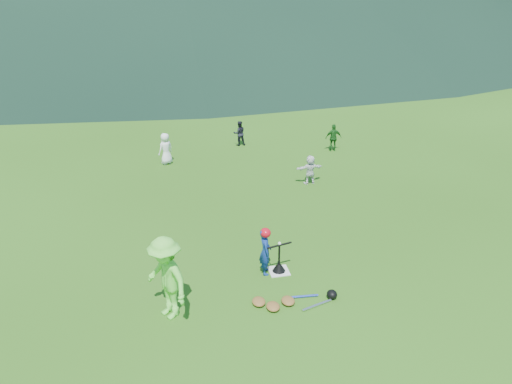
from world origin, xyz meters
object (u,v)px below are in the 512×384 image
adult_coach (166,278)px  fielder_c (333,138)px  equipment_pile (288,301)px  batter_child (265,251)px  fielder_a (166,149)px  fielder_b (239,133)px  batting_tee (279,267)px  fielder_d (310,170)px  home_plate (279,271)px

adult_coach → fielder_c: bearing=110.4°
fielder_c → equipment_pile: fielder_c is taller
batter_child → adult_coach: size_ratio=0.63×
fielder_a → fielder_b: fielder_a is taller
batter_child → batting_tee: batter_child is taller
fielder_b → fielder_c: bearing=154.1°
batter_child → fielder_d: 5.39m
fielder_b → fielder_a: bearing=23.2°
fielder_a → fielder_b: 3.24m
fielder_c → fielder_d: size_ratio=1.09×
batter_child → fielder_a: fielder_a is taller
fielder_a → fielder_d: (4.42, -2.79, -0.08)m
fielder_a → equipment_pile: fielder_a is taller
adult_coach → batting_tee: (2.54, 1.06, -0.75)m
adult_coach → equipment_pile: (2.43, -0.15, -0.81)m
home_plate → batter_child: (-0.32, 0.03, 0.55)m
batter_child → fielder_d: (2.57, 4.74, -0.08)m
home_plate → fielder_a: bearing=106.0°
batting_tee → home_plate: bearing=0.0°
fielder_a → fielder_c: bearing=147.7°
batting_tee → equipment_pile: size_ratio=0.38×
fielder_d → batting_tee: 5.28m
batter_child → adult_coach: bearing=121.3°
adult_coach → fielder_d: 7.55m
adult_coach → fielder_a: 8.63m
fielder_d → batting_tee: bearing=59.4°
adult_coach → batting_tee: bearing=80.5°
fielder_c → batting_tee: fielder_c is taller
fielder_a → batting_tee: size_ratio=1.64×
fielder_a → batting_tee: 7.87m
fielder_a → equipment_pile: bearing=70.4°
adult_coach → equipment_pile: bearing=54.3°
home_plate → fielder_c: fielder_c is taller
batter_child → batting_tee: bearing=-89.4°
fielder_d → home_plate: bearing=59.4°
batting_tee → equipment_pile: batting_tee is taller
adult_coach → equipment_pile: size_ratio=0.97×
fielder_c → fielder_a: bearing=5.9°
home_plate → batter_child: size_ratio=0.40×
fielder_c → home_plate: bearing=67.1°
home_plate → adult_coach: (-2.54, -1.06, 0.87)m
batter_child → fielder_a: (-1.85, 7.53, 0.00)m
fielder_b → batting_tee: fielder_b is taller
fielder_c → fielder_d: bearing=62.5°
batter_child → equipment_pile: 1.34m
equipment_pile → fielder_d: bearing=68.4°
fielder_c → fielder_d: fielder_c is taller
fielder_c → equipment_pile: size_ratio=0.58×
fielder_d → equipment_pile: bearing=63.1°
fielder_c → fielder_d: 3.38m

